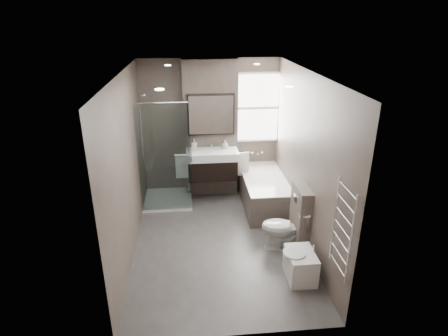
{
  "coord_description": "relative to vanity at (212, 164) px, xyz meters",
  "views": [
    {
      "loc": [
        -0.4,
        -5.02,
        3.33
      ],
      "look_at": [
        0.1,
        0.15,
        1.18
      ],
      "focal_mm": 30.0,
      "sensor_mm": 36.0,
      "label": 1
    }
  ],
  "objects": [
    {
      "name": "towel_left",
      "position": [
        -0.56,
        -0.02,
        -0.02
      ],
      "size": [
        0.24,
        0.06,
        0.44
      ],
      "primitive_type": "cube",
      "color": "silver",
      "rests_on": "vanity_pier"
    },
    {
      "name": "toilet",
      "position": [
        0.97,
        -1.71,
        -0.39
      ],
      "size": [
        0.75,
        0.53,
        0.7
      ],
      "primitive_type": "imported",
      "rotation": [
        0.0,
        0.0,
        -1.79
      ],
      "color": "white",
      "rests_on": "ground"
    },
    {
      "name": "towel_radiator",
      "position": [
        1.25,
        -3.03,
        0.38
      ],
      "size": [
        0.03,
        0.49,
        1.1
      ],
      "color": "silver",
      "rests_on": "room"
    },
    {
      "name": "bathtub",
      "position": [
        0.92,
        -0.33,
        -0.43
      ],
      "size": [
        0.75,
        1.6,
        0.57
      ],
      "color": "#564B44",
      "rests_on": "ground"
    },
    {
      "name": "towel_right",
      "position": [
        0.56,
        -0.02,
        -0.02
      ],
      "size": [
        0.24,
        0.06,
        0.44
      ],
      "primitive_type": "cube",
      "color": "silver",
      "rests_on": "vanity_pier"
    },
    {
      "name": "mirror_cabinet",
      "position": [
        0.0,
        0.19,
        0.89
      ],
      "size": [
        0.86,
        0.08,
        0.76
      ],
      "color": "black",
      "rests_on": "vanity_pier"
    },
    {
      "name": "cistern_box",
      "position": [
        1.21,
        -1.68,
        -0.24
      ],
      "size": [
        0.19,
        0.55,
        1.0
      ],
      "color": "#564B44",
      "rests_on": "ground"
    },
    {
      "name": "shower_enclosure",
      "position": [
        -0.75,
        -0.08,
        -0.25
      ],
      "size": [
        0.9,
        0.9,
        2.0
      ],
      "color": "white",
      "rests_on": "ground"
    },
    {
      "name": "room",
      "position": [
        0.0,
        -1.43,
        0.56
      ],
      "size": [
        2.7,
        3.9,
        2.7
      ],
      "color": "#494543",
      "rests_on": "ground"
    },
    {
      "name": "vanity_pier",
      "position": [
        0.0,
        0.35,
        0.56
      ],
      "size": [
        1.0,
        0.25,
        2.6
      ],
      "primitive_type": "cube",
      "color": "#564B44",
      "rests_on": "ground"
    },
    {
      "name": "window",
      "position": [
        0.9,
        0.45,
        0.93
      ],
      "size": [
        0.98,
        0.06,
        1.33
      ],
      "color": "white",
      "rests_on": "room"
    },
    {
      "name": "soap_bottle_b",
      "position": [
        0.25,
        0.13,
        0.34
      ],
      "size": [
        0.12,
        0.12,
        0.16
      ],
      "primitive_type": "imported",
      "color": "white",
      "rests_on": "vanity"
    },
    {
      "name": "bidet",
      "position": [
        1.01,
        -2.43,
        -0.53
      ],
      "size": [
        0.43,
        0.5,
        0.52
      ],
      "color": "white",
      "rests_on": "ground"
    },
    {
      "name": "soap_bottle_a",
      "position": [
        -0.32,
        0.07,
        0.36
      ],
      "size": [
        0.09,
        0.09,
        0.21
      ],
      "primitive_type": "imported",
      "color": "white",
      "rests_on": "vanity"
    },
    {
      "name": "vanity",
      "position": [
        0.0,
        0.0,
        0.0
      ],
      "size": [
        0.95,
        0.47,
        0.66
      ],
      "color": "black",
      "rests_on": "vanity_pier"
    }
  ]
}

